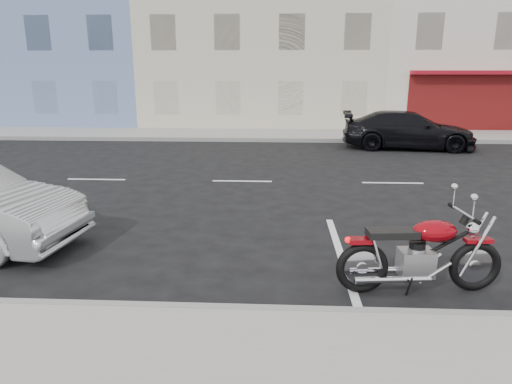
# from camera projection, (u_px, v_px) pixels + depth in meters

# --- Properties ---
(ground) EXTENTS (120.00, 120.00, 0.00)m
(ground) POSITION_uv_depth(u_px,v_px,m) (317.00, 182.00, 12.17)
(ground) COLOR black
(ground) RESTS_ON ground
(sidewalk_far) EXTENTS (80.00, 3.40, 0.15)m
(sidewalk_far) POSITION_uv_depth(u_px,v_px,m) (192.00, 134.00, 20.79)
(sidewalk_far) COLOR gray
(sidewalk_far) RESTS_ON ground
(curb_far) EXTENTS (80.00, 0.12, 0.16)m
(curb_far) POSITION_uv_depth(u_px,v_px,m) (184.00, 139.00, 19.15)
(curb_far) COLOR gray
(curb_far) RESTS_ON ground
(bldg_blue) EXTENTS (12.00, 12.00, 13.00)m
(bldg_blue) POSITION_uv_depth(u_px,v_px,m) (61.00, 7.00, 26.91)
(bldg_blue) COLOR #6078A6
(bldg_blue) RESTS_ON ground
(bldg_cream) EXTENTS (12.00, 12.00, 11.50)m
(bldg_cream) POSITION_uv_depth(u_px,v_px,m) (264.00, 20.00, 26.51)
(bldg_cream) COLOR #BEB69D
(bldg_cream) RESTS_ON ground
(bldg_corner) EXTENTS (14.00, 12.00, 12.50)m
(bldg_corner) POSITION_uv_depth(u_px,v_px,m) (494.00, 9.00, 25.74)
(bldg_corner) COLOR beige
(bldg_corner) RESTS_ON ground
(motorcycle) EXTENTS (2.23, 0.74, 1.12)m
(motorcycle) POSITION_uv_depth(u_px,v_px,m) (478.00, 255.00, 6.06)
(motorcycle) COLOR black
(motorcycle) RESTS_ON ground
(car_far) EXTENTS (5.04, 2.48, 1.41)m
(car_far) POSITION_uv_depth(u_px,v_px,m) (408.00, 130.00, 17.23)
(car_far) COLOR black
(car_far) RESTS_ON ground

